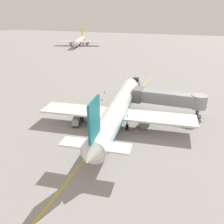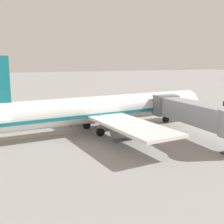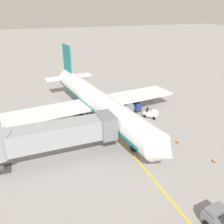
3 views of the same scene
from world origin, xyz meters
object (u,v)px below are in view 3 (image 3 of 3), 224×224
at_px(jet_bridge, 53,135).
at_px(baggage_cart_front, 135,106).
at_px(baggage_tug_lead, 151,114).
at_px(ground_crew_wing_walker, 114,102).
at_px(parked_airliner, 97,101).
at_px(safety_cone_nose_left, 214,160).
at_px(baggage_cart_second_in_train, 128,101).
at_px(safety_cone_nose_right, 177,141).

distance_m(jet_bridge, baggage_cart_front, 19.22).
distance_m(baggage_tug_lead, ground_crew_wing_walker, 8.04).
distance_m(parked_airliner, baggage_cart_front, 7.99).
relative_size(parked_airliner, jet_bridge, 2.36).
bearing_deg(baggage_tug_lead, baggage_cart_front, -71.52).
xyz_separation_m(parked_airliner, safety_cone_nose_left, (-9.51, 17.28, -2.90)).
relative_size(baggage_cart_front, safety_cone_nose_left, 5.05).
bearing_deg(baggage_cart_second_in_train, parked_airliner, 24.49).
height_order(jet_bridge, safety_cone_nose_left, jet_bridge).
relative_size(baggage_tug_lead, ground_crew_wing_walker, 1.61).
height_order(baggage_cart_second_in_train, safety_cone_nose_right, baggage_cart_second_in_train).
bearing_deg(jet_bridge, parked_airliner, -133.12).
distance_m(parked_airliner, ground_crew_wing_walker, 6.36).
bearing_deg(safety_cone_nose_right, ground_crew_wing_walker, -77.46).
bearing_deg(baggage_cart_front, baggage_tug_lead, 108.48).
bearing_deg(ground_crew_wing_walker, parked_airliner, 39.27).
bearing_deg(ground_crew_wing_walker, safety_cone_nose_right, 102.54).
bearing_deg(baggage_cart_front, ground_crew_wing_walker, -46.15).
distance_m(ground_crew_wing_walker, safety_cone_nose_left, 21.63).
height_order(parked_airliner, ground_crew_wing_walker, parked_airliner).
bearing_deg(baggage_tug_lead, safety_cone_nose_left, 92.60).
bearing_deg(safety_cone_nose_left, parked_airliner, -61.17).
height_order(baggage_cart_front, safety_cone_nose_right, baggage_cart_front).
xyz_separation_m(baggage_cart_front, safety_cone_nose_left, (-1.87, 17.90, -0.66)).
bearing_deg(parked_airliner, jet_bridge, 46.88).
bearing_deg(safety_cone_nose_right, baggage_cart_front, -88.06).
bearing_deg(parked_airliner, ground_crew_wing_walker, -140.73).
height_order(ground_crew_wing_walker, safety_cone_nose_left, ground_crew_wing_walker).
height_order(jet_bridge, safety_cone_nose_right, jet_bridge).
relative_size(jet_bridge, safety_cone_nose_right, 26.78).
relative_size(baggage_cart_front, safety_cone_nose_right, 5.05).
xyz_separation_m(jet_bridge, baggage_tug_lead, (-17.52, -6.20, -2.74)).
height_order(baggage_cart_front, ground_crew_wing_walker, ground_crew_wing_walker).
bearing_deg(baggage_cart_second_in_train, ground_crew_wing_walker, -7.89).
height_order(safety_cone_nose_left, safety_cone_nose_right, same).
bearing_deg(safety_cone_nose_right, baggage_tug_lead, -95.29).
xyz_separation_m(baggage_cart_front, ground_crew_wing_walker, (3.03, -3.16, 0.00)).
relative_size(jet_bridge, ground_crew_wing_walker, 9.35).
bearing_deg(safety_cone_nose_right, parked_airliner, -55.52).
xyz_separation_m(baggage_tug_lead, baggage_cart_second_in_train, (1.44, -6.43, 0.24)).
relative_size(parked_airliner, safety_cone_nose_right, 63.30).
relative_size(baggage_cart_second_in_train, safety_cone_nose_right, 5.05).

